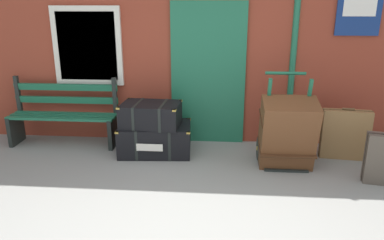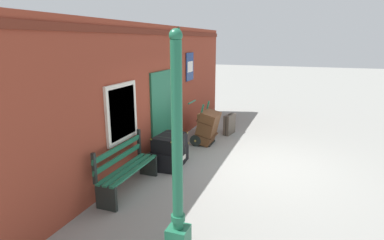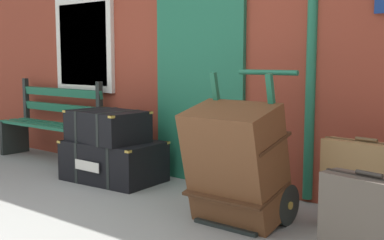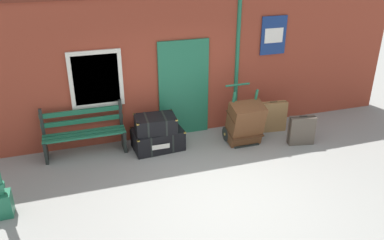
# 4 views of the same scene
# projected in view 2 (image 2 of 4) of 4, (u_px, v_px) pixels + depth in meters

# --- Properties ---
(ground_plane) EXTENTS (60.00, 60.00, 0.00)m
(ground_plane) POSITION_uv_depth(u_px,v_px,m) (255.00, 167.00, 7.18)
(ground_plane) COLOR gray
(brick_facade) EXTENTS (10.40, 0.35, 3.20)m
(brick_facade) POSITION_uv_depth(u_px,v_px,m) (152.00, 92.00, 7.63)
(brick_facade) COLOR brown
(brick_facade) RESTS_ON ground
(lamp_post) EXTENTS (0.28, 0.28, 2.96)m
(lamp_post) POSITION_uv_depth(u_px,v_px,m) (178.00, 177.00, 3.98)
(lamp_post) COLOR #1E6647
(lamp_post) RESTS_ON ground
(platform_bench) EXTENTS (1.60, 0.43, 1.01)m
(platform_bench) POSITION_uv_depth(u_px,v_px,m) (126.00, 169.00, 5.95)
(platform_bench) COLOR #1E6647
(platform_bench) RESTS_ON ground
(steamer_trunk_base) EXTENTS (1.05, 0.72, 0.43)m
(steamer_trunk_base) POSITION_uv_depth(u_px,v_px,m) (169.00, 156.00, 7.23)
(steamer_trunk_base) COLOR black
(steamer_trunk_base) RESTS_ON ground
(steamer_trunk_middle) EXTENTS (0.84, 0.59, 0.33)m
(steamer_trunk_middle) POSITION_uv_depth(u_px,v_px,m) (170.00, 142.00, 7.08)
(steamer_trunk_middle) COLOR black
(steamer_trunk_middle) RESTS_ON steamer_trunk_base
(porters_trolley) EXTENTS (0.71, 0.64, 1.19)m
(porters_trolley) POSITION_uv_depth(u_px,v_px,m) (201.00, 134.00, 8.77)
(porters_trolley) COLOR black
(porters_trolley) RESTS_ON ground
(large_brown_trunk) EXTENTS (0.70, 0.63, 0.96)m
(large_brown_trunk) POSITION_uv_depth(u_px,v_px,m) (207.00, 127.00, 8.66)
(large_brown_trunk) COLOR brown
(large_brown_trunk) RESTS_ON ground
(suitcase_brown) EXTENTS (0.56, 0.28, 0.66)m
(suitcase_brown) POSITION_uv_depth(u_px,v_px,m) (229.00, 124.00, 9.62)
(suitcase_brown) COLOR #51473D
(suitcase_brown) RESTS_ON ground
(suitcase_slate) EXTENTS (0.65, 0.23, 0.73)m
(suitcase_slate) POSITION_uv_depth(u_px,v_px,m) (204.00, 123.00, 9.60)
(suitcase_slate) COLOR olive
(suitcase_slate) RESTS_ON ground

